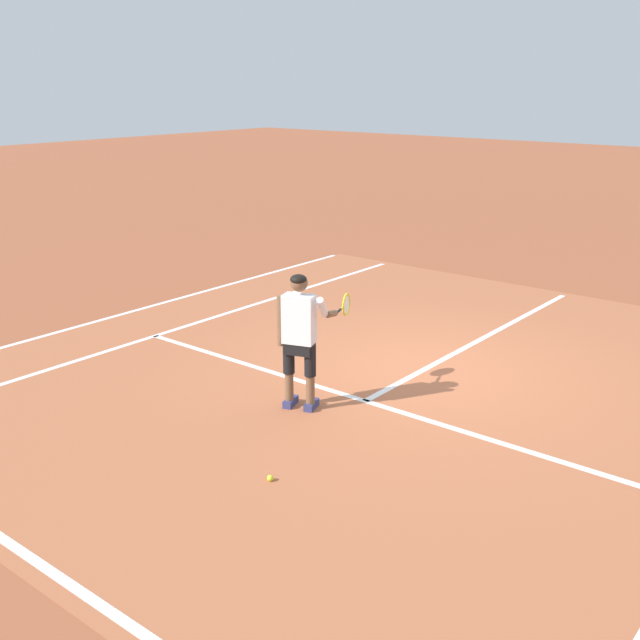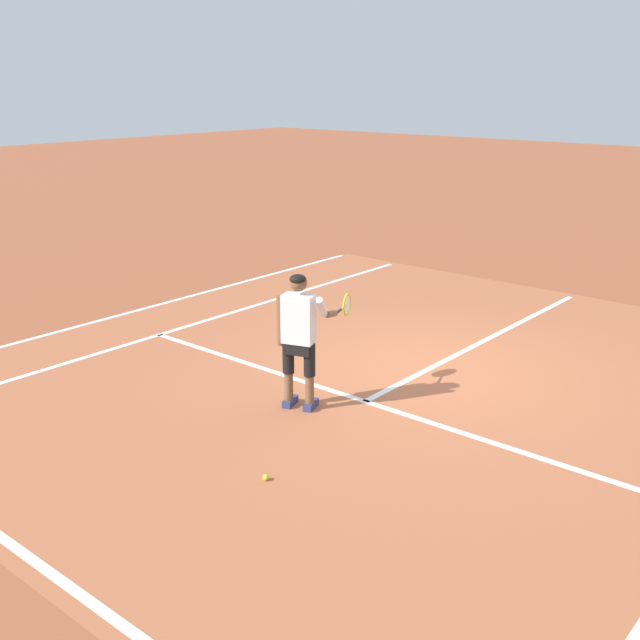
% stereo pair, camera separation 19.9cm
% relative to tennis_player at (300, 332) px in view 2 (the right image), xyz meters
% --- Properties ---
extents(ground_plane, '(80.00, 80.00, 0.00)m').
position_rel_tennis_player_xyz_m(ground_plane, '(0.51, 2.08, -0.99)').
color(ground_plane, '#9E5133').
extents(court_inner_surface, '(10.98, 11.32, 0.00)m').
position_rel_tennis_player_xyz_m(court_inner_surface, '(0.51, 1.59, -0.99)').
color(court_inner_surface, '#B2603D').
rests_on(court_inner_surface, ground).
extents(line_baseline, '(10.98, 0.10, 0.01)m').
position_rel_tennis_player_xyz_m(line_baseline, '(0.51, -3.87, -0.99)').
color(line_baseline, white).
rests_on(line_baseline, ground).
extents(line_service, '(8.23, 0.10, 0.01)m').
position_rel_tennis_player_xyz_m(line_service, '(0.51, 0.65, -0.99)').
color(line_service, white).
rests_on(line_service, ground).
extents(line_centre_service, '(0.10, 6.40, 0.01)m').
position_rel_tennis_player_xyz_m(line_centre_service, '(0.51, 3.85, -0.99)').
color(line_centre_service, white).
rests_on(line_centre_service, ground).
extents(line_singles_left, '(0.10, 10.92, 0.01)m').
position_rel_tennis_player_xyz_m(line_singles_left, '(-3.60, 1.59, -0.99)').
color(line_singles_left, white).
rests_on(line_singles_left, ground).
extents(line_doubles_left, '(0.10, 10.92, 0.01)m').
position_rel_tennis_player_xyz_m(line_doubles_left, '(-4.98, 1.59, -0.99)').
color(line_doubles_left, white).
rests_on(line_doubles_left, ground).
extents(tennis_player, '(0.58, 1.22, 1.71)m').
position_rel_tennis_player_xyz_m(tennis_player, '(0.00, 0.00, 0.00)').
color(tennis_player, navy).
rests_on(tennis_player, ground).
extents(tennis_ball_near_feet, '(0.07, 0.07, 0.07)m').
position_rel_tennis_player_xyz_m(tennis_ball_near_feet, '(0.95, -1.61, -0.96)').
color(tennis_ball_near_feet, '#CCE02D').
rests_on(tennis_ball_near_feet, ground).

